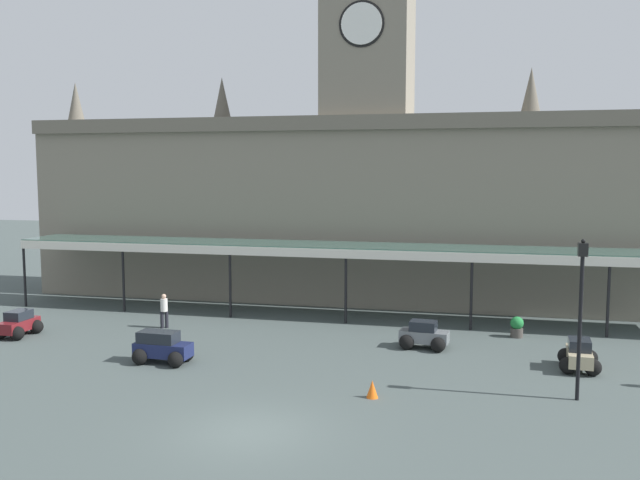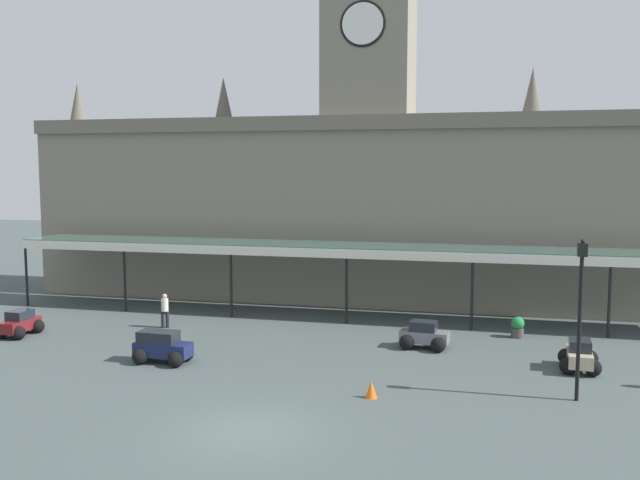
{
  "view_description": "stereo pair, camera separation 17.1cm",
  "coord_description": "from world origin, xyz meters",
  "px_view_note": "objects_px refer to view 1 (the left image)",
  "views": [
    {
      "loc": [
        6.48,
        -18.29,
        7.7
      ],
      "look_at": [
        0.0,
        8.99,
        4.75
      ],
      "focal_mm": 38.31,
      "sensor_mm": 36.0,
      "label": 1
    },
    {
      "loc": [
        6.65,
        -18.25,
        7.7
      ],
      "look_at": [
        0.0,
        8.99,
        4.75
      ],
      "focal_mm": 38.31,
      "sensor_mm": 36.0,
      "label": 2
    }
  ],
  "objects_px": {
    "car_navy_estate": "(162,349)",
    "car_beige_sedan": "(579,357)",
    "planter_by_canopy": "(517,327)",
    "traffic_cone": "(372,389)",
    "pedestrian_beside_cars": "(164,309)",
    "victorian_lamppost": "(581,302)",
    "car_grey_sedan": "(424,337)",
    "car_maroon_sedan": "(19,325)"
  },
  "relations": [
    {
      "from": "car_navy_estate",
      "to": "car_beige_sedan",
      "type": "height_order",
      "value": "car_navy_estate"
    },
    {
      "from": "car_beige_sedan",
      "to": "planter_by_canopy",
      "type": "height_order",
      "value": "car_beige_sedan"
    },
    {
      "from": "traffic_cone",
      "to": "planter_by_canopy",
      "type": "relative_size",
      "value": 0.62
    },
    {
      "from": "car_beige_sedan",
      "to": "pedestrian_beside_cars",
      "type": "xyz_separation_m",
      "value": [
        -18.61,
        2.65,
        0.41
      ]
    },
    {
      "from": "car_beige_sedan",
      "to": "victorian_lamppost",
      "type": "distance_m",
      "value": 4.66
    },
    {
      "from": "car_grey_sedan",
      "to": "victorian_lamppost",
      "type": "bearing_deg",
      "value": -44.64
    },
    {
      "from": "pedestrian_beside_cars",
      "to": "victorian_lamppost",
      "type": "xyz_separation_m",
      "value": [
        18.08,
        -6.32,
        2.42
      ]
    },
    {
      "from": "planter_by_canopy",
      "to": "car_beige_sedan",
      "type": "bearing_deg",
      "value": -66.19
    },
    {
      "from": "car_beige_sedan",
      "to": "car_navy_estate",
      "type": "bearing_deg",
      "value": -169.87
    },
    {
      "from": "car_navy_estate",
      "to": "planter_by_canopy",
      "type": "relative_size",
      "value": 2.37
    },
    {
      "from": "car_navy_estate",
      "to": "traffic_cone",
      "type": "height_order",
      "value": "car_navy_estate"
    },
    {
      "from": "car_grey_sedan",
      "to": "pedestrian_beside_cars",
      "type": "bearing_deg",
      "value": 176.08
    },
    {
      "from": "pedestrian_beside_cars",
      "to": "traffic_cone",
      "type": "distance_m",
      "value": 13.75
    },
    {
      "from": "car_maroon_sedan",
      "to": "planter_by_canopy",
      "type": "bearing_deg",
      "value": 12.87
    },
    {
      "from": "car_navy_estate",
      "to": "victorian_lamppost",
      "type": "distance_m",
      "value": 15.73
    },
    {
      "from": "victorian_lamppost",
      "to": "traffic_cone",
      "type": "height_order",
      "value": "victorian_lamppost"
    },
    {
      "from": "car_navy_estate",
      "to": "car_maroon_sedan",
      "type": "height_order",
      "value": "car_navy_estate"
    },
    {
      "from": "car_navy_estate",
      "to": "traffic_cone",
      "type": "xyz_separation_m",
      "value": [
        8.77,
        -2.17,
        -0.27
      ]
    },
    {
      "from": "pedestrian_beside_cars",
      "to": "planter_by_canopy",
      "type": "relative_size",
      "value": 1.74
    },
    {
      "from": "car_beige_sedan",
      "to": "pedestrian_beside_cars",
      "type": "bearing_deg",
      "value": 171.9
    },
    {
      "from": "car_maroon_sedan",
      "to": "traffic_cone",
      "type": "relative_size",
      "value": 3.44
    },
    {
      "from": "car_navy_estate",
      "to": "planter_by_canopy",
      "type": "height_order",
      "value": "car_navy_estate"
    },
    {
      "from": "car_navy_estate",
      "to": "traffic_cone",
      "type": "relative_size",
      "value": 3.8
    },
    {
      "from": "victorian_lamppost",
      "to": "pedestrian_beside_cars",
      "type": "bearing_deg",
      "value": 160.74
    },
    {
      "from": "car_grey_sedan",
      "to": "traffic_cone",
      "type": "xyz_separation_m",
      "value": [
        -1.17,
        -6.82,
        -0.2
      ]
    },
    {
      "from": "car_beige_sedan",
      "to": "victorian_lamppost",
      "type": "height_order",
      "value": "victorian_lamppost"
    },
    {
      "from": "car_grey_sedan",
      "to": "pedestrian_beside_cars",
      "type": "distance_m",
      "value": 12.59
    },
    {
      "from": "pedestrian_beside_cars",
      "to": "car_maroon_sedan",
      "type": "bearing_deg",
      "value": -152.36
    },
    {
      "from": "car_navy_estate",
      "to": "pedestrian_beside_cars",
      "type": "distance_m",
      "value": 6.11
    },
    {
      "from": "car_navy_estate",
      "to": "traffic_cone",
      "type": "bearing_deg",
      "value": -13.91
    },
    {
      "from": "car_maroon_sedan",
      "to": "pedestrian_beside_cars",
      "type": "bearing_deg",
      "value": 27.64
    },
    {
      "from": "car_maroon_sedan",
      "to": "victorian_lamppost",
      "type": "bearing_deg",
      "value": -7.82
    },
    {
      "from": "car_grey_sedan",
      "to": "pedestrian_beside_cars",
      "type": "xyz_separation_m",
      "value": [
        -12.55,
        0.86,
        0.41
      ]
    },
    {
      "from": "car_maroon_sedan",
      "to": "pedestrian_beside_cars",
      "type": "distance_m",
      "value": 6.56
    },
    {
      "from": "car_navy_estate",
      "to": "planter_by_canopy",
      "type": "distance_m",
      "value": 15.84
    },
    {
      "from": "car_grey_sedan",
      "to": "planter_by_canopy",
      "type": "bearing_deg",
      "value": 36.34
    },
    {
      "from": "car_grey_sedan",
      "to": "victorian_lamppost",
      "type": "xyz_separation_m",
      "value": [
        5.53,
        -5.46,
        2.83
      ]
    },
    {
      "from": "pedestrian_beside_cars",
      "to": "traffic_cone",
      "type": "bearing_deg",
      "value": -33.99
    },
    {
      "from": "pedestrian_beside_cars",
      "to": "traffic_cone",
      "type": "relative_size",
      "value": 2.79
    },
    {
      "from": "pedestrian_beside_cars",
      "to": "planter_by_canopy",
      "type": "xyz_separation_m",
      "value": [
        16.53,
        2.06,
        -0.42
      ]
    },
    {
      "from": "victorian_lamppost",
      "to": "planter_by_canopy",
      "type": "xyz_separation_m",
      "value": [
        -1.55,
        8.38,
        -2.84
      ]
    },
    {
      "from": "car_grey_sedan",
      "to": "planter_by_canopy",
      "type": "distance_m",
      "value": 4.93
    }
  ]
}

